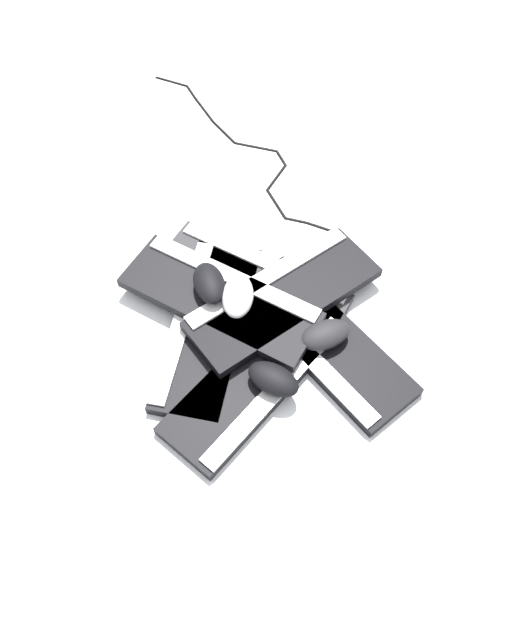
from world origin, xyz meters
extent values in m
plane|color=silver|center=(0.00, 0.00, 0.00)|extent=(3.20, 3.20, 0.00)
cube|color=black|center=(0.04, 0.06, 0.01)|extent=(0.23, 0.46, 0.02)
cube|color=silver|center=(0.09, 0.05, 0.03)|extent=(0.11, 0.42, 0.01)
cube|color=black|center=(-0.07, 0.18, 0.01)|extent=(0.39, 0.44, 0.02)
cube|color=silver|center=(-0.11, 0.21, 0.03)|extent=(0.29, 0.35, 0.01)
cube|color=black|center=(-0.21, 0.08, 0.01)|extent=(0.40, 0.43, 0.02)
cube|color=silver|center=(-0.17, 0.12, 0.03)|extent=(0.30, 0.34, 0.01)
cube|color=#232326|center=(-0.05, -0.06, 0.01)|extent=(0.46, 0.34, 0.02)
cube|color=silver|center=(-0.08, -0.11, 0.03)|extent=(0.39, 0.23, 0.01)
cube|color=black|center=(0.01, 0.01, 0.04)|extent=(0.46, 0.34, 0.02)
cube|color=#B2B5BA|center=(-0.01, -0.04, 0.06)|extent=(0.39, 0.23, 0.01)
cube|color=black|center=(-0.13, 0.00, 0.04)|extent=(0.44, 0.39, 0.02)
cube|color=silver|center=(-0.09, -0.05, 0.06)|extent=(0.35, 0.28, 0.01)
ellipsoid|color=black|center=(-0.10, 0.20, 0.05)|extent=(0.13, 0.11, 0.04)
ellipsoid|color=#B7B7BC|center=(-0.03, 0.02, 0.08)|extent=(0.07, 0.11, 0.04)
ellipsoid|color=black|center=(0.03, -0.01, 0.08)|extent=(0.10, 0.12, 0.04)
ellipsoid|color=black|center=(-0.21, 0.09, 0.05)|extent=(0.13, 0.11, 0.04)
cylinder|color=black|center=(-0.22, -0.24, 0.00)|extent=(0.07, 0.04, 0.01)
cylinder|color=black|center=(-0.16, -0.26, 0.00)|extent=(0.05, 0.02, 0.01)
cylinder|color=black|center=(-0.11, -0.31, 0.00)|extent=(0.05, 0.10, 0.01)
cylinder|color=black|center=(-0.11, -0.41, 0.00)|extent=(0.05, 0.09, 0.01)
cylinder|color=black|center=(-0.12, -0.48, 0.00)|extent=(0.03, 0.06, 0.01)
cylinder|color=black|center=(-0.05, -0.52, 0.00)|extent=(0.12, 0.04, 0.01)
cylinder|color=black|center=(0.04, -0.57, 0.00)|extent=(0.07, 0.09, 0.01)
cylinder|color=black|center=(0.10, -0.66, 0.00)|extent=(0.06, 0.10, 0.01)
cylinder|color=black|center=(0.14, -0.74, 0.00)|extent=(0.03, 0.06, 0.01)
cylinder|color=black|center=(0.20, -0.78, 0.00)|extent=(0.10, 0.04, 0.01)
sphere|color=black|center=(-0.25, -0.23, 0.00)|extent=(0.01, 0.01, 0.01)
sphere|color=black|center=(-0.18, -0.25, 0.00)|extent=(0.01, 0.01, 0.01)
sphere|color=black|center=(-0.13, -0.27, 0.00)|extent=(0.01, 0.01, 0.01)
sphere|color=black|center=(-0.09, -0.36, 0.00)|extent=(0.01, 0.01, 0.01)
sphere|color=black|center=(-0.13, -0.45, 0.00)|extent=(0.01, 0.01, 0.01)
sphere|color=black|center=(-0.11, -0.50, 0.00)|extent=(0.01, 0.01, 0.01)
sphere|color=black|center=(0.00, -0.53, 0.00)|extent=(0.01, 0.01, 0.01)
sphere|color=black|center=(0.07, -0.62, 0.00)|extent=(0.01, 0.01, 0.01)
sphere|color=black|center=(0.12, -0.71, 0.00)|extent=(0.01, 0.01, 0.01)
sphere|color=black|center=(0.15, -0.77, 0.00)|extent=(0.01, 0.01, 0.01)
sphere|color=black|center=(0.24, -0.80, 0.00)|extent=(0.01, 0.01, 0.01)
camera|label=1|loc=(-0.08, 0.76, 1.16)|focal=35.00mm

